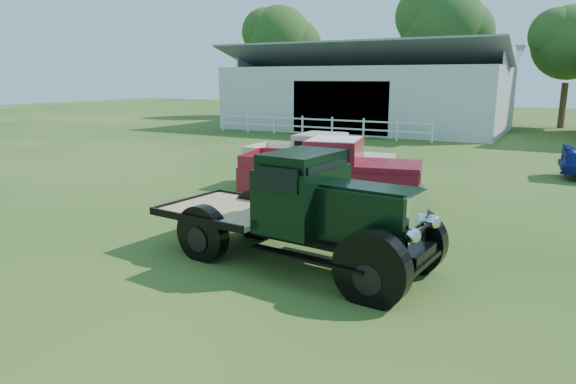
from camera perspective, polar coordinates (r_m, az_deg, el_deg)
The scene contains 9 objects.
ground at distance 10.66m, azimuth -4.06°, elevation -6.65°, with size 120.00×120.00×0.00m, color #1E3E12.
shed_left at distance 36.65m, azimuth 8.84°, elevation 11.35°, with size 18.80×10.20×5.60m, color #A8A8A8, non-canonical shape.
fence_rail at distance 31.61m, azimuth 3.25°, elevation 7.31°, with size 14.20×0.16×1.20m, color white, non-canonical shape.
tree_a at distance 47.66m, azimuth -0.99°, elevation 14.70°, with size 6.30×6.30×10.50m, color #0C3B0B, non-canonical shape.
tree_b at distance 43.56m, azimuth 16.55°, elevation 15.05°, with size 6.90×6.90×11.50m, color #0C3B0B, non-canonical shape.
tree_c at distance 41.47m, azimuth 28.64°, elevation 12.48°, with size 5.40×5.40×9.00m, color #0C3B0B, non-canonical shape.
vintage_flatbed at distance 9.69m, azimuth 1.03°, elevation -1.85°, with size 5.50×2.18×2.18m, color black, non-canonical shape.
red_pickup at distance 14.50m, azimuth 4.74°, elevation 2.36°, with size 5.15×1.98×1.88m, color maroon, non-canonical shape.
white_pickup at distance 16.29m, azimuth 3.28°, elevation 3.30°, with size 4.80×1.86×1.76m, color #C1B19F, non-canonical shape.
Camera 1 is at (5.45, -8.46, 3.51)m, focal length 32.00 mm.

